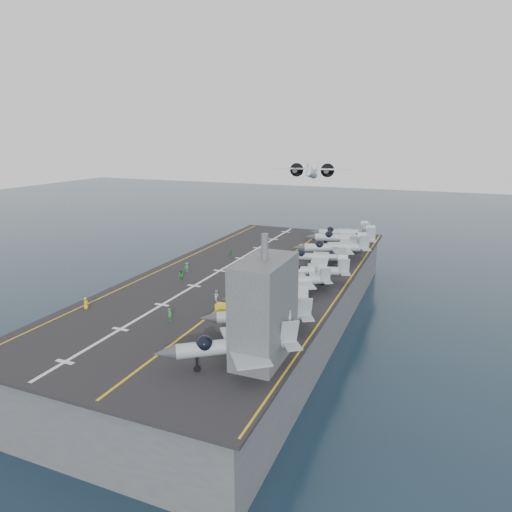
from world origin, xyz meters
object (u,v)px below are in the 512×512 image
at_px(island_superstructure, 264,297).
at_px(fighter_jet_0, 236,344).
at_px(transport_plane, 311,174).
at_px(tow_cart_a, 222,307).

xyz_separation_m(island_superstructure, fighter_jet_0, (-2.06, -3.39, -4.69)).
bearing_deg(island_superstructure, transport_plane, 102.54).
height_order(island_superstructure, tow_cart_a, island_superstructure).
height_order(tow_cart_a, transport_plane, transport_plane).
distance_m(fighter_jet_0, transport_plane, 96.12).
bearing_deg(transport_plane, tow_cart_a, -83.52).
distance_m(island_superstructure, tow_cart_a, 17.25).
bearing_deg(transport_plane, island_superstructure, -77.46).
xyz_separation_m(island_superstructure, transport_plane, (-20.08, 90.32, 6.81)).
xyz_separation_m(tow_cart_a, transport_plane, (-8.99, 79.07, 13.73)).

